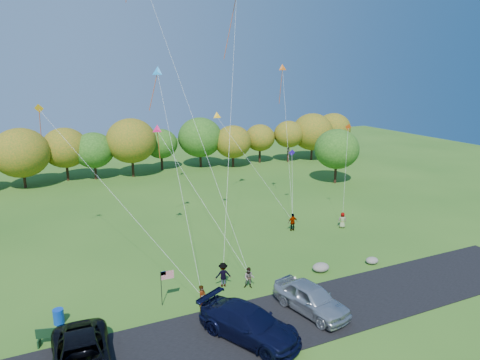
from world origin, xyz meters
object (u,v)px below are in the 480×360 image
object	(u,v)px
park_bench	(54,335)
flyer_d	(293,222)
flyer_b	(249,278)
minivan_dark	(81,358)
flyer_e	(342,220)
flyer_a	(202,298)
minivan_silver	(311,298)
minivan_navy	(249,323)
trash_barrel	(59,316)
flyer_c	(223,275)

from	to	relation	value
park_bench	flyer_d	bearing A→B (deg)	39.25
flyer_d	flyer_b	bearing A→B (deg)	47.86
minivan_dark	flyer_e	world-z (taller)	minivan_dark
flyer_a	flyer_b	distance (m)	4.25
flyer_b	minivan_silver	bearing A→B (deg)	-33.08
minivan_navy	flyer_d	size ratio (longest dim) A/B	3.66
minivan_silver	park_bench	bearing A→B (deg)	154.91
flyer_a	flyer_d	world-z (taller)	flyer_a
minivan_silver	flyer_a	distance (m)	6.96
flyer_e	trash_barrel	size ratio (longest dim) A/B	1.64
minivan_navy	trash_barrel	world-z (taller)	minivan_navy
park_bench	trash_barrel	size ratio (longest dim) A/B	1.99
flyer_a	flyer_d	bearing A→B (deg)	-1.59
flyer_c	flyer_e	xyz separation A→B (m)	(15.16, 5.99, -0.12)
minivan_dark	minivan_silver	size ratio (longest dim) A/B	1.16
minivan_silver	flyer_b	bearing A→B (deg)	103.30
trash_barrel	minivan_silver	bearing A→B (deg)	-19.91
minivan_navy	flyer_d	xyz separation A→B (m)	(11.31, 13.71, -0.11)
flyer_d	park_bench	bearing A→B (deg)	28.07
minivan_navy	flyer_d	bearing A→B (deg)	22.76
flyer_e	park_bench	world-z (taller)	flyer_e
minivan_dark	flyer_d	bearing A→B (deg)	34.94
minivan_dark	flyer_a	world-z (taller)	minivan_dark
flyer_b	park_bench	xyz separation A→B (m)	(-12.83, -1.24, -0.20)
flyer_b	park_bench	world-z (taller)	flyer_b
flyer_b	trash_barrel	distance (m)	12.56
minivan_silver	minivan_dark	bearing A→B (deg)	167.28
minivan_dark	minivan_navy	size ratio (longest dim) A/B	1.00
flyer_b	flyer_c	size ratio (longest dim) A/B	0.86
flyer_a	flyer_e	xyz separation A→B (m)	(17.59, 8.38, -0.09)
flyer_a	flyer_e	bearing A→B (deg)	-13.51
flyer_e	flyer_c	bearing A→B (deg)	48.12
minivan_dark	flyer_c	size ratio (longest dim) A/B	3.52
minivan_navy	trash_barrel	distance (m)	11.73
minivan_silver	flyer_b	xyz separation A→B (m)	(-2.21, 4.48, -0.21)
minivan_navy	trash_barrel	bearing A→B (deg)	120.21
minivan_dark	flyer_c	bearing A→B (deg)	31.46
minivan_silver	flyer_d	size ratio (longest dim) A/B	3.14
flyer_e	minivan_dark	bearing A→B (deg)	51.12
minivan_navy	flyer_a	distance (m)	4.23
park_bench	flyer_a	bearing A→B (deg)	14.32
minivan_navy	flyer_c	size ratio (longest dim) A/B	3.53
flyer_d	minivan_dark	bearing A→B (deg)	36.44
minivan_dark	minivan_silver	distance (m)	13.83
trash_barrel	park_bench	bearing A→B (deg)	-98.41
flyer_d	park_bench	distance (m)	23.58
flyer_d	flyer_e	world-z (taller)	flyer_d
flyer_b	trash_barrel	xyz separation A→B (m)	(-12.53, 0.85, -0.30)
minivan_silver	flyer_a	world-z (taller)	minivan_silver
minivan_dark	flyer_e	distance (m)	27.70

